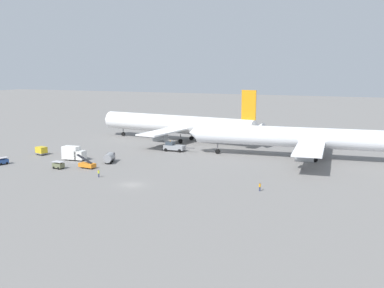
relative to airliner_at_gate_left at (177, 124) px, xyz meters
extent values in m
plane|color=slate|center=(13.92, -53.95, -5.24)|extent=(600.00, 600.00, 0.00)
cylinder|color=white|center=(-0.46, 0.06, 0.08)|extent=(52.92, 12.52, 5.62)
cone|color=white|center=(-27.74, 3.69, 0.08)|extent=(3.46, 5.50, 5.17)
cone|color=white|center=(26.62, -3.55, 0.08)|extent=(4.16, 4.93, 4.50)
cube|color=white|center=(2.15, -0.29, -0.76)|extent=(11.83, 42.02, 0.44)
cube|color=white|center=(24.14, -3.22, 0.64)|extent=(4.89, 13.31, 0.28)
cube|color=orange|center=(23.85, -3.18, 7.13)|extent=(4.41, 0.94, 8.48)
cylinder|color=#999EA3|center=(2.69, 11.37, -2.56)|extent=(4.51, 3.13, 2.60)
cylinder|color=#999EA3|center=(-0.38, -11.68, -2.56)|extent=(4.51, 3.13, 2.60)
cylinder|color=slate|center=(2.69, -3.79, -3.52)|extent=(0.28, 0.28, 2.14)
cylinder|color=black|center=(2.69, -3.79, -4.59)|extent=(1.36, 0.72, 1.30)
cylinder|color=slate|center=(3.59, 2.95, -3.52)|extent=(0.28, 0.28, 2.14)
cylinder|color=black|center=(3.59, 2.95, -4.59)|extent=(1.36, 0.72, 1.30)
cylinder|color=slate|center=(-21.33, 2.84, -3.52)|extent=(0.28, 0.28, 2.14)
cylinder|color=black|center=(-21.33, 2.84, -4.59)|extent=(1.36, 0.72, 1.30)
cylinder|color=white|center=(40.80, -14.33, 0.27)|extent=(55.13, 9.33, 5.15)
cone|color=white|center=(12.23, -16.52, 0.27)|extent=(3.15, 4.94, 4.74)
cube|color=white|center=(43.54, -14.12, -0.51)|extent=(9.72, 44.09, 0.44)
cylinder|color=#999EA3|center=(41.60, -1.99, -2.31)|extent=(4.39, 2.91, 2.60)
cylinder|color=#999EA3|center=(43.48, -26.40, -2.31)|extent=(4.39, 2.91, 2.60)
cylinder|color=slate|center=(44.79, -17.43, -3.32)|extent=(0.28, 0.28, 2.54)
cylinder|color=black|center=(44.79, -17.43, -4.59)|extent=(1.34, 0.65, 1.30)
cylinder|color=slate|center=(44.27, -10.65, -3.32)|extent=(0.28, 0.28, 2.54)
cylinder|color=black|center=(44.27, -10.65, -4.59)|extent=(1.34, 0.65, 1.30)
cylinder|color=slate|center=(18.90, -16.01, -3.32)|extent=(0.28, 0.28, 2.54)
cylinder|color=black|center=(18.90, -16.01, -4.59)|extent=(1.34, 0.65, 1.30)
cube|color=gray|center=(6.44, -16.69, -4.17)|extent=(5.80, 2.73, 1.24)
cube|color=#333D47|center=(5.17, -16.71, -3.10)|extent=(2.11, 2.15, 0.90)
cylinder|color=#4C4C51|center=(10.92, -16.62, -4.05)|extent=(3.20, 0.25, 0.20)
sphere|color=orange|center=(5.17, -16.71, -2.47)|extent=(0.24, 0.24, 0.24)
cylinder|color=black|center=(4.39, -18.04, -4.79)|extent=(0.90, 0.31, 0.90)
cylinder|color=black|center=(4.34, -15.40, -4.79)|extent=(0.90, 0.31, 0.90)
cylinder|color=black|center=(8.53, -17.98, -4.79)|extent=(0.90, 0.31, 0.90)
cylinder|color=black|center=(8.49, -15.34, -4.79)|extent=(0.90, 0.31, 0.90)
cube|color=#666B4C|center=(-9.18, -47.33, -4.44)|extent=(2.79, 1.86, 1.00)
cube|color=#B2B2B7|center=(-9.18, -47.33, -3.59)|extent=(2.93, 1.96, 0.12)
cylinder|color=black|center=(-10.03, -47.92, -4.94)|extent=(0.62, 0.29, 0.60)
cylinder|color=black|center=(-9.82, -46.53, -4.94)|extent=(0.62, 0.29, 0.60)
cylinder|color=black|center=(-8.54, -48.13, -4.94)|extent=(0.62, 0.29, 0.60)
cylinder|color=black|center=(-8.34, -46.75, -4.94)|extent=(0.62, 0.29, 0.60)
cube|color=silver|center=(-10.01, -37.58, -3.84)|extent=(2.31, 2.50, 2.20)
cube|color=silver|center=(-12.64, -37.70, -3.34)|extent=(4.31, 2.59, 3.20)
cylinder|color=black|center=(-11.21, -36.93, -4.94)|extent=(0.61, 0.23, 0.60)
cylinder|color=black|center=(-11.14, -38.33, -4.94)|extent=(0.61, 0.23, 0.60)
cylinder|color=black|center=(-12.71, -37.00, -4.94)|extent=(0.61, 0.23, 0.60)
cylinder|color=black|center=(-12.64, -38.40, -4.94)|extent=(0.61, 0.23, 0.60)
cube|color=slate|center=(-24.29, -34.97, -4.82)|extent=(3.68, 2.99, 0.25)
cube|color=gold|center=(-24.29, -34.97, -3.89)|extent=(3.24, 2.69, 1.60)
cylinder|color=black|center=(-23.37, -34.50, -4.94)|extent=(0.63, 0.36, 0.60)
cylinder|color=black|center=(-23.76, -35.85, -4.94)|extent=(0.63, 0.36, 0.60)
cylinder|color=black|center=(-24.82, -34.09, -4.94)|extent=(0.63, 0.36, 0.60)
cylinder|color=black|center=(-25.20, -35.43, -4.94)|extent=(0.63, 0.36, 0.60)
cube|color=#2D5199|center=(-24.59, -48.63, -4.44)|extent=(2.19, 2.92, 1.00)
cube|color=#B2B2B7|center=(-24.59, -48.63, -3.59)|extent=(2.30, 3.07, 0.12)
cylinder|color=black|center=(-25.04, -47.71, -4.94)|extent=(0.37, 0.63, 0.60)
cylinder|color=black|center=(-23.70, -48.12, -4.94)|extent=(0.37, 0.63, 0.60)
cylinder|color=black|center=(-24.14, -49.55, -4.94)|extent=(0.37, 0.63, 0.60)
cylinder|color=gray|center=(-1.77, -37.47, -3.84)|extent=(3.15, 4.43, 2.00)
cube|color=#4C4C51|center=(-2.40, -35.57, -4.04)|extent=(2.24, 2.26, 1.80)
cylinder|color=black|center=(-2.67, -36.97, -4.94)|extent=(0.38, 0.63, 0.60)
cylinder|color=black|center=(-1.34, -36.53, -4.94)|extent=(0.38, 0.63, 0.60)
cylinder|color=black|center=(-2.20, -38.40, -4.94)|extent=(0.38, 0.63, 0.60)
cylinder|color=black|center=(-0.87, -37.96, -4.94)|extent=(0.38, 0.63, 0.60)
cube|color=red|center=(-17.74, -31.22, -4.39)|extent=(2.16, 1.97, 1.10)
cylinder|color=black|center=(-18.20, -31.50, -3.59)|extent=(0.16, 0.16, 0.50)
cylinder|color=black|center=(-17.47, -30.23, -4.94)|extent=(0.62, 0.49, 0.60)
cylinder|color=black|center=(-16.73, -31.42, -4.94)|extent=(0.62, 0.49, 0.60)
cylinder|color=black|center=(-18.75, -31.02, -4.94)|extent=(0.62, 0.49, 0.60)
cylinder|color=black|center=(-18.01, -32.21, -4.94)|extent=(0.62, 0.49, 0.60)
cube|color=orange|center=(-3.35, -44.34, -4.49)|extent=(4.20, 2.31, 0.90)
cube|color=black|center=(-4.14, -44.23, -3.14)|extent=(4.29, 1.26, 1.83)
cylinder|color=black|center=(-4.18, -44.93, -4.94)|extent=(0.62, 0.28, 0.60)
cylinder|color=black|center=(-4.00, -43.54, -4.94)|extent=(0.62, 0.28, 0.60)
cylinder|color=black|center=(-2.70, -45.13, -4.94)|extent=(0.62, 0.28, 0.60)
cylinder|color=black|center=(-2.51, -43.74, -4.94)|extent=(0.62, 0.28, 0.60)
cylinder|color=#2D3351|center=(38.64, -49.02, -4.83)|extent=(0.28, 0.28, 0.82)
cylinder|color=orange|center=(38.64, -49.02, -4.13)|extent=(0.36, 0.36, 0.58)
sphere|color=brown|center=(38.64, -49.02, -3.73)|extent=(0.22, 0.22, 0.22)
cylinder|color=#2D3351|center=(4.10, -50.94, -4.82)|extent=(0.28, 0.28, 0.85)
cylinder|color=#D1E02D|center=(4.10, -50.94, -4.10)|extent=(0.36, 0.36, 0.60)
sphere|color=#9E704C|center=(4.10, -50.94, -3.68)|extent=(0.23, 0.23, 0.23)
cylinder|color=#F24C19|center=(3.86, -51.12, -3.98)|extent=(0.05, 0.05, 0.40)
camera|label=1|loc=(58.81, -133.18, 18.17)|focal=43.60mm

